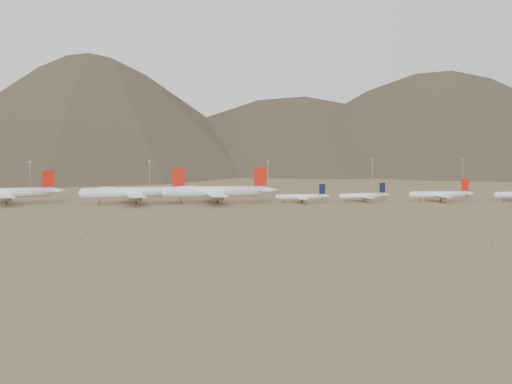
{
  "coord_description": "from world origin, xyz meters",
  "views": [
    {
      "loc": [
        -39.27,
        -441.78,
        42.17
      ],
      "look_at": [
        16.74,
        30.0,
        7.17
      ],
      "focal_mm": 50.0,
      "sensor_mm": 36.0,
      "label": 1
    }
  ],
  "objects": [
    {
      "name": "widebody_centre",
      "position": [
        -63.53,
        29.36,
        7.91
      ],
      "size": [
        76.64,
        59.87,
        22.95
      ],
      "rotation": [
        0.0,
        0.0,
        0.17
      ],
      "color": "white",
      "rests_on": "ground"
    },
    {
      "name": "mountain_ridge",
      "position": [
        0.0,
        900.0,
        150.0
      ],
      "size": [
        4400.0,
        1000.0,
        300.0
      ],
      "color": "brown",
      "rests_on": "ground"
    },
    {
      "name": "mast_west",
      "position": [
        -56.57,
        124.73,
        14.2
      ],
      "size": [
        2.0,
        0.6,
        25.7
      ],
      "color": "gray",
      "rests_on": "ground"
    },
    {
      "name": "narrowbody_c",
      "position": [
        143.04,
        23.01,
        5.02
      ],
      "size": [
        46.91,
        33.46,
        15.48
      ],
      "rotation": [
        0.0,
        0.0,
        -0.01
      ],
      "color": "white",
      "rests_on": "ground"
    },
    {
      "name": "ground",
      "position": [
        0.0,
        0.0,
        0.0
      ],
      "size": [
        3000.0,
        3000.0,
        0.0
      ],
      "primitive_type": "plane",
      "color": "olive",
      "rests_on": "ground"
    },
    {
      "name": "mast_far_west",
      "position": [
        -147.34,
        121.12,
        14.2
      ],
      "size": [
        2.0,
        0.6,
        25.7
      ],
      "color": "gray",
      "rests_on": "ground"
    },
    {
      "name": "widebody_west",
      "position": [
        -147.57,
        37.81,
        7.47
      ],
      "size": [
        70.27,
        55.91,
        21.66
      ],
      "rotation": [
        0.0,
        0.0,
        0.32
      ],
      "color": "white",
      "rests_on": "ground"
    },
    {
      "name": "control_tower",
      "position": [
        30.0,
        120.0,
        5.32
      ],
      "size": [
        8.0,
        8.0,
        12.0
      ],
      "color": "gray",
      "rests_on": "ground"
    },
    {
      "name": "narrowbody_b",
      "position": [
        90.79,
        29.2,
        4.12
      ],
      "size": [
        38.13,
        27.87,
        12.69
      ],
      "rotation": [
        0.0,
        0.0,
        0.18
      ],
      "color": "white",
      "rests_on": "ground"
    },
    {
      "name": "mast_centre",
      "position": [
        35.88,
        112.89,
        14.2
      ],
      "size": [
        2.0,
        0.6,
        25.7
      ],
      "color": "gray",
      "rests_on": "ground"
    },
    {
      "name": "mast_east",
      "position": [
        127.22,
        136.22,
        14.2
      ],
      "size": [
        2.0,
        0.6,
        25.7
      ],
      "color": "gray",
      "rests_on": "ground"
    },
    {
      "name": "mast_far_east",
      "position": [
        202.94,
        129.18,
        14.2
      ],
      "size": [
        2.0,
        0.6,
        25.7
      ],
      "color": "gray",
      "rests_on": "ground"
    },
    {
      "name": "widebody_east",
      "position": [
        -10.22,
        27.44,
        8.08
      ],
      "size": [
        78.87,
        60.78,
        23.42
      ],
      "rotation": [
        0.0,
        0.0,
        0.07
      ],
      "color": "white",
      "rests_on": "ground"
    },
    {
      "name": "desert_scrub",
      "position": [
        -29.67,
        -82.81,
        0.31
      ],
      "size": [
        429.28,
        174.05,
        0.89
      ],
      "color": "olive",
      "rests_on": "ground"
    },
    {
      "name": "narrowbody_a",
      "position": [
        47.44,
        25.52,
        4.06
      ],
      "size": [
        37.94,
        27.07,
        12.52
      ],
      "rotation": [
        0.0,
        0.0,
        0.01
      ],
      "color": "white",
      "rests_on": "ground"
    }
  ]
}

